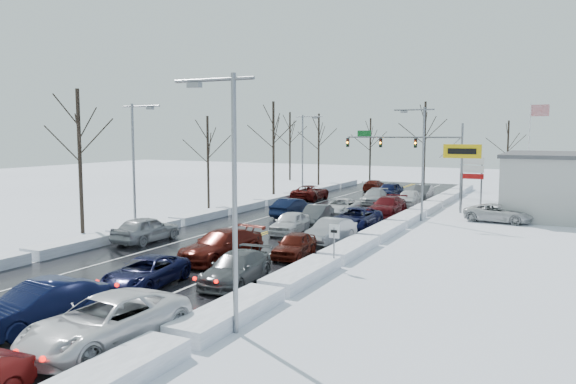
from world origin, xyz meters
The scene contains 44 objects.
ground centered at (0.00, 0.00, 0.00)m, with size 160.00×160.00×0.00m, color white.
road_surface centered at (0.00, 2.00, 0.01)m, with size 14.00×84.00×0.01m, color black.
snow_bank_left centered at (-7.60, 2.00, 0.00)m, with size 1.62×72.00×0.61m, color white.
snow_bank_right centered at (7.60, 2.00, 0.00)m, with size 1.62×72.00×0.61m, color white.
traffic_signal_mast centered at (3.45, 27.99, 5.48)m, with size 13.28×0.39×8.00m.
tires_plus_sign centered at (10.50, 15.99, 4.99)m, with size 3.20×0.34×6.00m.
used_vehicles_sign centered at (10.50, 22.00, 3.32)m, with size 2.20×0.22×4.65m.
speed_limit_sign centered at (8.20, -8.00, 1.63)m, with size 0.55×0.09×2.35m.
flagpole centered at (15.17, 30.00, 5.93)m, with size 1.87×1.20×10.00m.
streetlight_se centered at (8.30, -18.00, 5.31)m, with size 3.20×0.25×9.00m.
streetlight_ne centered at (8.30, 10.00, 5.31)m, with size 3.20×0.25×9.00m.
streetlight_sw centered at (-8.30, -4.00, 5.31)m, with size 3.20×0.25×9.00m.
streetlight_nw centered at (-8.30, 24.00, 5.31)m, with size 3.20×0.25×9.00m.
tree_left_b centered at (-11.50, -6.00, 6.99)m, with size 4.00×4.00×10.00m.
tree_left_c centered at (-10.50, 8.00, 5.94)m, with size 3.40×3.40×8.50m.
tree_left_d centered at (-11.20, 22.00, 7.33)m, with size 4.20×4.20×10.50m.
tree_left_e centered at (-10.80, 34.00, 6.64)m, with size 3.80×3.80×9.50m.
tree_far_a centered at (-18.00, 40.00, 6.99)m, with size 4.00×4.00×10.00m.
tree_far_b centered at (-6.00, 41.00, 6.29)m, with size 3.60×3.60×9.00m.
tree_far_c centered at (2.00, 39.00, 7.68)m, with size 4.40×4.40×11.00m.
tree_far_d centered at (12.00, 40.50, 5.94)m, with size 3.40×3.40×8.50m.
queued_car_1 centered at (1.94, -20.70, 0.00)m, with size 1.74×5.00×1.65m, color black.
queued_car_2 centered at (1.70, -14.77, 0.00)m, with size 2.24×4.86×1.35m, color black.
queued_car_3 centered at (1.84, -8.77, 0.00)m, with size 2.32×5.71×1.66m, color #4A0F09.
queued_car_4 centered at (1.61, 0.26, 0.00)m, with size 1.81×4.50×1.53m, color silver.
queued_car_5 centered at (1.80, 4.41, 0.00)m, with size 1.60×4.58×1.51m, color #414447.
queued_car_6 centered at (1.68, 9.89, 0.00)m, with size 2.39×5.18×1.44m, color silver.
queued_car_7 centered at (1.80, 18.70, 0.00)m, with size 2.00×4.92×1.43m, color #9B9EA2.
queued_car_8 centered at (1.78, 23.92, 0.00)m, with size 2.01×5.00×1.70m, color black.
queued_car_10 centered at (5.32, -20.94, 0.00)m, with size 2.73×5.93×1.65m, color silver.
queued_car_11 centered at (5.08, -12.46, 0.00)m, with size 2.02×4.98×1.44m, color #474A4C.
queued_car_12 centered at (5.11, -6.25, 0.00)m, with size 1.64×4.08×1.39m, color #430F08.
queued_car_13 centered at (5.34, -1.42, 0.00)m, with size 1.60×4.58×1.51m, color #919398.
queued_car_14 centered at (5.10, 3.97, 0.00)m, with size 2.62×5.67×1.58m, color black.
queued_car_15 centered at (5.17, 11.78, 0.00)m, with size 2.22×5.45×1.58m, color #4D0A0E.
queued_car_16 centered at (5.37, 18.11, 0.00)m, with size 1.91×4.74×1.61m, color silver.
queued_car_17 centered at (5.19, 24.69, 0.00)m, with size 1.57×4.51×1.48m, color #3A3C3E.
oncoming_car_0 centered at (-1.57, 7.28, 0.00)m, with size 1.67×4.80×1.58m, color black.
oncoming_car_1 centered at (-5.21, 18.92, 0.00)m, with size 2.59×5.61×1.56m, color #480B09.
oncoming_car_2 centered at (-1.89, 30.44, 0.00)m, with size 1.92×4.72×1.37m, color #4B100A.
oncoming_car_3 centered at (-5.32, -6.57, 0.00)m, with size 2.00×4.98×1.70m, color #989A9F.
parked_car_0 centered at (14.02, 12.14, 0.00)m, with size 2.37×5.14×1.43m, color silver.
parked_car_1 centered at (17.06, 15.58, 0.00)m, with size 2.03×4.99×1.45m, color #424447.
parked_car_2 centered at (14.98, 20.92, 0.00)m, with size 2.00×4.97×1.69m, color black.
Camera 1 is at (18.65, -34.28, 7.00)m, focal length 35.00 mm.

